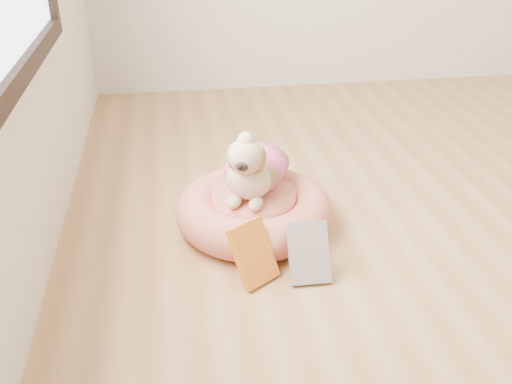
{
  "coord_description": "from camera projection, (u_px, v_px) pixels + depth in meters",
  "views": [
    {
      "loc": [
        -1.57,
        -1.23,
        1.12
      ],
      "look_at": [
        -1.29,
        0.52,
        0.17
      ],
      "focal_mm": 40.0,
      "sensor_mm": 36.0,
      "label": 1
    }
  ],
  "objects": [
    {
      "name": "book_white",
      "position": [
        309.0,
        253.0,
        1.83
      ],
      "size": [
        0.13,
        0.13,
        0.18
      ],
      "primitive_type": "cube",
      "rotation": [
        -0.61,
        0.0,
        -0.02
      ],
      "color": "white",
      "rests_on": "floor"
    },
    {
      "name": "dog",
      "position": [
        254.0,
        157.0,
        2.01
      ],
      "size": [
        0.38,
        0.45,
        0.28
      ],
      "primitive_type": null,
      "rotation": [
        0.0,
        0.0,
        -0.39
      ],
      "color": "brown",
      "rests_on": "pet_bed"
    },
    {
      "name": "pet_bed",
      "position": [
        254.0,
        210.0,
        2.1
      ],
      "size": [
        0.58,
        0.58,
        0.15
      ],
      "color": "#D46353",
      "rests_on": "floor"
    },
    {
      "name": "book_yellow",
      "position": [
        253.0,
        253.0,
        1.81
      ],
      "size": [
        0.18,
        0.17,
        0.19
      ],
      "primitive_type": "cube",
      "rotation": [
        -0.48,
        0.0,
        0.6
      ],
      "color": "orange",
      "rests_on": "floor"
    }
  ]
}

